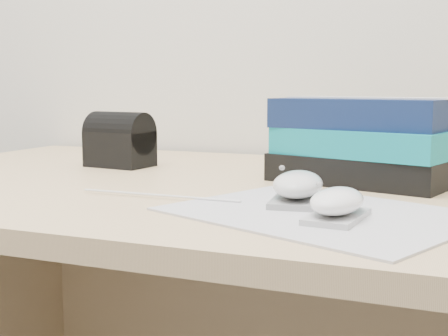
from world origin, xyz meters
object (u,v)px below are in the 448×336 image
at_px(mouse_rear, 298,187).
at_px(mouse_front, 337,204).
at_px(pouch, 120,140).
at_px(book_stack, 372,140).
at_px(desk, 323,320).

height_order(mouse_rear, mouse_front, mouse_rear).
distance_m(mouse_rear, pouch, 0.49).
xyz_separation_m(mouse_front, book_stack, (-0.02, 0.34, 0.05)).
xyz_separation_m(mouse_front, pouch, (-0.49, 0.33, 0.03)).
distance_m(mouse_front, pouch, 0.59).
xyz_separation_m(desk, mouse_front, (0.08, -0.29, 0.26)).
relative_size(book_stack, pouch, 2.58).
height_order(mouse_rear, pouch, pouch).
bearing_deg(mouse_front, pouch, 146.21).
bearing_deg(desk, pouch, 174.45).
relative_size(desk, pouch, 12.68).
relative_size(desk, mouse_rear, 12.98).
xyz_separation_m(book_stack, pouch, (-0.48, -0.01, -0.02)).
distance_m(mouse_front, book_stack, 0.34).
bearing_deg(mouse_front, book_stack, 92.89).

